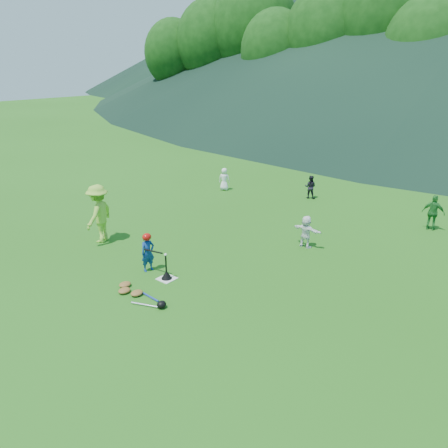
# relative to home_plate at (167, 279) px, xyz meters

# --- Properties ---
(ground) EXTENTS (120.00, 120.00, 0.00)m
(ground) POSITION_rel_home_plate_xyz_m (0.00, 0.00, -0.01)
(ground) COLOR #235D15
(ground) RESTS_ON ground
(home_plate) EXTENTS (0.45, 0.45, 0.02)m
(home_plate) POSITION_rel_home_plate_xyz_m (0.00, 0.00, 0.00)
(home_plate) COLOR silver
(home_plate) RESTS_ON ground
(baseball) EXTENTS (0.08, 0.08, 0.08)m
(baseball) POSITION_rel_home_plate_xyz_m (0.00, 0.00, 0.73)
(baseball) COLOR white
(baseball) RESTS_ON batting_tee
(batter_child) EXTENTS (0.35, 0.46, 1.12)m
(batter_child) POSITION_rel_home_plate_xyz_m (-0.79, 0.05, 0.55)
(batter_child) COLOR navy
(batter_child) RESTS_ON ground
(adult_coach) EXTENTS (1.16, 1.44, 1.94)m
(adult_coach) POSITION_rel_home_plate_xyz_m (-3.66, 0.50, 0.96)
(adult_coach) COLOR #93C93B
(adult_coach) RESTS_ON ground
(fielder_a) EXTENTS (0.60, 0.53, 1.04)m
(fielder_a) POSITION_rel_home_plate_xyz_m (-4.38, 7.87, 0.51)
(fielder_a) COLOR white
(fielder_a) RESTS_ON ground
(fielder_b) EXTENTS (0.59, 0.52, 1.01)m
(fielder_b) POSITION_rel_home_plate_xyz_m (-0.67, 9.24, 0.50)
(fielder_b) COLOR black
(fielder_b) RESTS_ON ground
(fielder_c) EXTENTS (0.78, 0.39, 1.27)m
(fielder_c) POSITION_rel_home_plate_xyz_m (4.54, 8.60, 0.63)
(fielder_c) COLOR #23752B
(fielder_c) RESTS_ON ground
(fielder_d) EXTENTS (1.00, 0.34, 1.07)m
(fielder_d) POSITION_rel_home_plate_xyz_m (1.85, 4.39, 0.52)
(fielder_d) COLOR white
(fielder_d) RESTS_ON ground
(batting_tee) EXTENTS (0.30, 0.30, 0.68)m
(batting_tee) POSITION_rel_home_plate_xyz_m (0.00, 0.00, 0.12)
(batting_tee) COLOR black
(batting_tee) RESTS_ON home_plate
(batter_gear) EXTENTS (0.73, 0.26, 0.48)m
(batter_gear) POSITION_rel_home_plate_xyz_m (-0.76, 0.04, 1.00)
(batter_gear) COLOR #AF100B
(batter_gear) RESTS_ON ground
(equipment_pile) EXTENTS (1.80, 0.65, 0.19)m
(equipment_pile) POSITION_rel_home_plate_xyz_m (0.05, -1.12, 0.06)
(equipment_pile) COLOR olive
(equipment_pile) RESTS_ON ground
(outfield_fence) EXTENTS (70.07, 0.08, 1.33)m
(outfield_fence) POSITION_rel_home_plate_xyz_m (0.00, 28.00, 0.69)
(outfield_fence) COLOR gray
(outfield_fence) RESTS_ON ground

